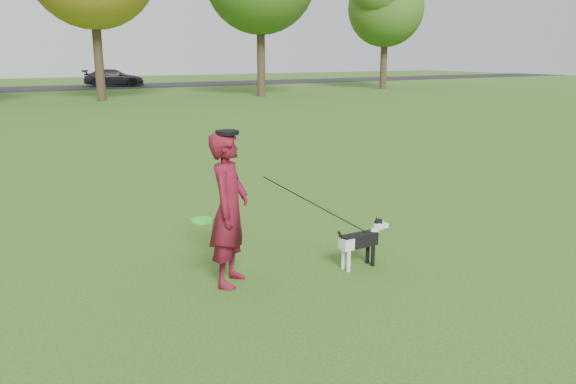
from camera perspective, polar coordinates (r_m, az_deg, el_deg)
ground at (r=6.37m, az=-0.91°, el=-9.26°), size 120.00×120.00×0.00m
road at (r=45.26m, az=-27.18°, el=9.24°), size 120.00×7.00×0.02m
man at (r=6.14m, az=-6.00°, el=-1.78°), size 0.72×0.74×1.71m
dog at (r=6.79m, az=7.59°, el=-4.70°), size 0.76×0.15×0.58m
car_right at (r=46.42m, az=-17.27°, el=11.03°), size 4.84×3.07×1.31m
man_held_items at (r=6.47m, az=3.07°, el=-1.47°), size 2.17×0.47×1.33m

